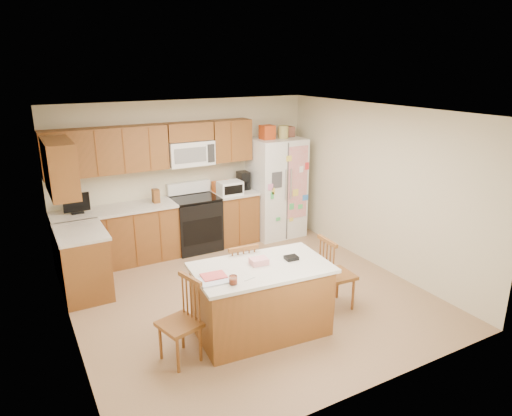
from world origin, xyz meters
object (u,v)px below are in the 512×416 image
windsor_chair_left (181,323)px  windsor_chair_back (240,279)px  windsor_chair_right (335,275)px  refrigerator (276,186)px  island (261,299)px  stove (195,222)px

windsor_chair_left → windsor_chair_back: (1.00, 0.60, 0.01)m
windsor_chair_back → windsor_chair_right: bearing=-24.1°
refrigerator → windsor_chair_right: bearing=-105.4°
island → stove: bearing=84.1°
windsor_chair_right → island: bearing=-177.4°
windsor_chair_back → stove: bearing=82.6°
island → windsor_chair_left: size_ratio=1.74×
windsor_chair_left → windsor_chair_back: 1.17m
refrigerator → windsor_chair_left: size_ratio=2.18×
stove → windsor_chair_left: stove is taller
island → windsor_chair_right: size_ratio=1.67×
refrigerator → windsor_chair_right: size_ratio=2.09×
windsor_chair_left → windsor_chair_back: windsor_chair_back is taller
refrigerator → windsor_chair_back: refrigerator is taller
refrigerator → windsor_chair_back: (-1.86, -2.18, -0.47)m
stove → windsor_chair_right: bearing=-73.1°
island → windsor_chair_right: bearing=2.6°
refrigerator → windsor_chair_left: bearing=-135.8°
stove → island: bearing=-95.9°
windsor_chair_right → stove: bearing=106.9°
stove → island: stove is taller
island → windsor_chair_right: 1.13m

